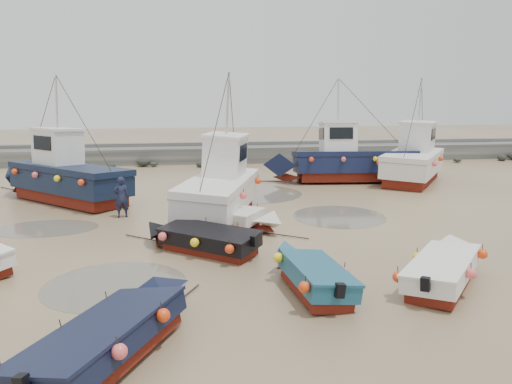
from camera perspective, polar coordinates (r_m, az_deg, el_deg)
ground at (r=17.61m, az=-1.47°, el=-6.58°), size 120.00×120.00×0.00m
seawall at (r=38.98m, az=-5.05°, el=4.30°), size 60.00×4.92×1.50m
puddle_a at (r=15.09m, az=-15.83°, el=-10.17°), size 4.09×4.09×0.01m
puddle_b at (r=22.43m, az=9.46°, el=-2.76°), size 4.13×4.13×0.01m
puddle_c at (r=21.94m, az=-22.91°, el=-3.85°), size 4.17×4.17×0.01m
puddle_d at (r=26.95m, az=-0.56°, el=-0.21°), size 5.54×5.54×0.01m
dinghy_1 at (r=11.23m, az=-15.64°, el=-14.92°), size 3.77×6.05×1.43m
dinghy_2 at (r=14.10m, az=6.18°, el=-8.88°), size 1.97×5.17×1.43m
dinghy_3 at (r=15.50m, az=20.97°, el=-7.78°), size 4.40×5.00×1.43m
dinghy_4 at (r=17.39m, az=-6.30°, el=-4.98°), size 4.93×4.11×1.43m
dinghy_5 at (r=20.14m, az=-3.64°, el=-2.66°), size 5.28×3.98×1.43m
cabin_boat_0 at (r=26.83m, az=-21.37°, el=1.86°), size 8.19×7.67×6.22m
cabin_boat_1 at (r=21.66m, az=-4.03°, el=0.53°), size 4.51×9.50×6.22m
cabin_boat_2 at (r=30.90m, az=10.02°, el=3.61°), size 10.49×3.51×6.22m
cabin_boat_3 at (r=32.15m, az=17.66°, el=3.61°), size 6.57×8.46×6.22m
person at (r=22.77m, az=-15.02°, el=-2.80°), size 0.75×0.60×1.81m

